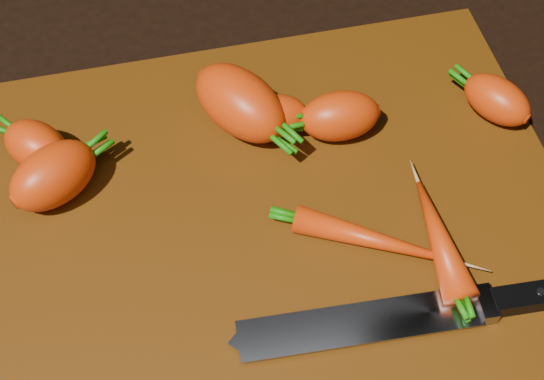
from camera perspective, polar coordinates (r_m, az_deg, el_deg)
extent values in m
cube|color=black|center=(0.65, 0.19, -2.45)|extent=(2.00, 2.00, 0.01)
cube|color=#502907|center=(0.64, 0.19, -1.93)|extent=(0.50, 0.40, 0.01)
ellipsoid|color=red|center=(0.65, -16.14, 1.06)|extent=(0.09, 0.08, 0.05)
ellipsoid|color=red|center=(0.68, -17.32, 3.20)|extent=(0.07, 0.07, 0.04)
ellipsoid|color=red|center=(0.67, -2.42, 6.59)|extent=(0.10, 0.11, 0.06)
ellipsoid|color=red|center=(0.67, 5.13, 5.57)|extent=(0.07, 0.05, 0.04)
ellipsoid|color=red|center=(0.67, 0.14, 5.56)|extent=(0.06, 0.04, 0.04)
ellipsoid|color=red|center=(0.72, 16.58, 6.54)|extent=(0.07, 0.08, 0.04)
ellipsoid|color=red|center=(0.62, 7.87, -3.77)|extent=(0.13, 0.09, 0.02)
ellipsoid|color=red|center=(0.62, 12.47, -3.57)|extent=(0.03, 0.11, 0.03)
cube|color=gray|center=(0.58, -2.58, -11.37)|extent=(0.19, 0.04, 0.00)
cube|color=gray|center=(0.59, 7.16, -9.86)|extent=(0.01, 0.03, 0.01)
cube|color=black|center=(0.60, 12.66, -8.87)|extent=(0.11, 0.03, 0.02)
cylinder|color=#B2B2B7|center=(0.59, 11.31, -8.83)|extent=(0.01, 0.01, 0.00)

